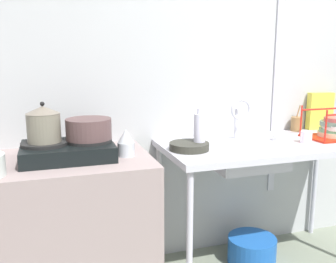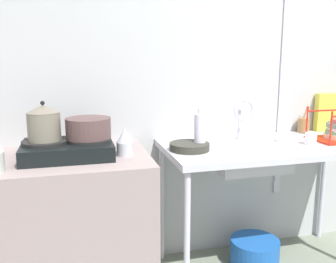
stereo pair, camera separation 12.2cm
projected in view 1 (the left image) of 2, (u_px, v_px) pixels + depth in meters
wall_back at (269, 68)px, 2.78m from camera, size 5.01×0.10×2.70m
wall_metal_strip at (278, 50)px, 2.71m from camera, size 0.05×0.01×2.16m
counter_concrete at (63, 233)px, 2.13m from camera, size 1.01×0.67×0.88m
counter_sink at (267, 152)px, 2.46m from camera, size 1.39×0.67×0.88m
stove at (68, 150)px, 2.05m from camera, size 0.49×0.38×0.10m
pot_on_left_burner at (44, 124)px, 1.99m from camera, size 0.18×0.18×0.22m
pot_on_right_burner at (89, 129)px, 2.07m from camera, size 0.25×0.25×0.11m
percolator at (126, 143)px, 2.10m from camera, size 0.10×0.10×0.16m
sink_basin at (245, 156)px, 2.37m from camera, size 0.45×0.36×0.14m
faucet at (240, 112)px, 2.47m from camera, size 0.15×0.08×0.28m
frying_pan at (189, 146)px, 2.25m from camera, size 0.24×0.24×0.04m
dish_rack at (334, 129)px, 2.57m from camera, size 0.38×0.27×0.22m
cup_by_rack at (307, 137)px, 2.43m from camera, size 0.07×0.07×0.08m
small_bowl_on_drainboard at (280, 138)px, 2.51m from camera, size 0.11×0.11×0.04m
bottle_by_sink at (200, 131)px, 2.26m from camera, size 0.07×0.07×0.25m
cereal_box at (320, 111)px, 2.88m from camera, size 0.20×0.08×0.28m
utensil_jar at (297, 124)px, 2.82m from camera, size 0.08×0.08×0.20m
bucket_on_floor at (252, 250)px, 2.62m from camera, size 0.34×0.34×0.19m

